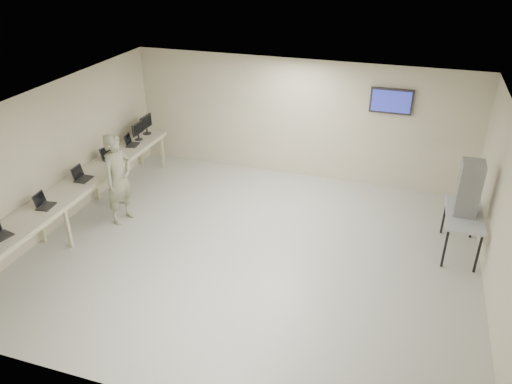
% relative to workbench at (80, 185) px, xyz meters
% --- Properties ---
extents(room, '(8.01, 7.01, 2.81)m').
position_rel_workbench_xyz_m(room, '(3.62, 0.06, 0.58)').
color(room, '#B0AFAA').
rests_on(room, ground).
extents(workbench, '(0.76, 6.00, 0.90)m').
position_rel_workbench_xyz_m(workbench, '(0.00, 0.00, 0.00)').
color(workbench, beige).
rests_on(workbench, ground).
extents(laptop_1, '(0.31, 0.36, 0.26)m').
position_rel_workbench_xyz_m(laptop_1, '(-0.01, -1.04, 0.14)').
color(laptop_1, black).
rests_on(laptop_1, workbench).
extents(laptop_2, '(0.29, 0.36, 0.27)m').
position_rel_workbench_xyz_m(laptop_2, '(-0.03, 0.11, 0.14)').
color(laptop_2, black).
rests_on(laptop_2, workbench).
extents(laptop_3, '(0.37, 0.40, 0.28)m').
position_rel_workbench_xyz_m(laptop_3, '(-0.03, 1.14, 0.14)').
color(laptop_3, black).
rests_on(laptop_3, workbench).
extents(laptop_4, '(0.31, 0.36, 0.25)m').
position_rel_workbench_xyz_m(laptop_4, '(-0.02, 1.98, 0.14)').
color(laptop_4, black).
rests_on(laptop_4, workbench).
extents(monitor_near, '(0.19, 0.42, 0.42)m').
position_rel_workbench_xyz_m(monitor_near, '(-0.01, 2.33, 0.33)').
color(monitor_near, black).
rests_on(monitor_near, workbench).
extents(monitor_far, '(0.21, 0.47, 0.46)m').
position_rel_workbench_xyz_m(monitor_far, '(-0.01, 2.73, 0.35)').
color(monitor_far, black).
rests_on(monitor_far, workbench).
extents(soldier, '(0.58, 0.76, 1.87)m').
position_rel_workbench_xyz_m(soldier, '(0.70, 0.29, 0.11)').
color(soldier, '#6C7152').
rests_on(soldier, ground).
extents(side_table, '(0.64, 1.36, 0.82)m').
position_rel_workbench_xyz_m(side_table, '(7.19, 1.17, -0.08)').
color(side_table, '#9B9EA1').
rests_on(side_table, ground).
extents(storage_bins, '(0.38, 0.42, 0.99)m').
position_rel_workbench_xyz_m(storage_bins, '(7.17, 1.17, 0.49)').
color(storage_bins, gray).
rests_on(storage_bins, side_table).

